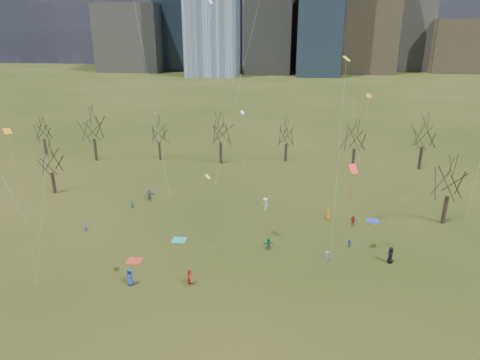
# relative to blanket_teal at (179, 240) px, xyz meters

# --- Properties ---
(ground) EXTENTS (500.00, 500.00, 0.00)m
(ground) POSITION_rel_blanket_teal_xyz_m (7.08, -9.18, -0.01)
(ground) COLOR black
(ground) RESTS_ON ground
(bare_tree_row) EXTENTS (113.04, 29.80, 9.50)m
(bare_tree_row) POSITION_rel_blanket_teal_xyz_m (6.99, 28.04, 6.10)
(bare_tree_row) COLOR black
(bare_tree_row) RESTS_ON ground
(blanket_teal) EXTENTS (1.60, 1.50, 0.03)m
(blanket_teal) POSITION_rel_blanket_teal_xyz_m (0.00, 0.00, 0.00)
(blanket_teal) COLOR teal
(blanket_teal) RESTS_ON ground
(blanket_navy) EXTENTS (1.60, 1.50, 0.03)m
(blanket_navy) POSITION_rel_blanket_teal_xyz_m (24.10, 8.40, 0.00)
(blanket_navy) COLOR #2335A4
(blanket_navy) RESTS_ON ground
(blanket_crimson) EXTENTS (1.60, 1.50, 0.03)m
(blanket_crimson) POSITION_rel_blanket_teal_xyz_m (-3.61, -5.29, 0.00)
(blanket_crimson) COLOR #B43024
(blanket_crimson) RESTS_ON ground
(person_0) EXTENTS (0.92, 0.65, 1.79)m
(person_0) POSITION_rel_blanket_teal_xyz_m (-2.35, -9.82, 0.88)
(person_0) COLOR #2434A0
(person_0) RESTS_ON ground
(person_2) EXTENTS (0.79, 0.93, 1.70)m
(person_2) POSITION_rel_blanket_teal_xyz_m (3.55, -9.05, 0.83)
(person_2) COLOR red
(person_2) RESTS_ON ground
(person_3) EXTENTS (0.77, 0.92, 1.23)m
(person_3) POSITION_rel_blanket_teal_xyz_m (17.32, -2.82, 0.60)
(person_3) COLOR slate
(person_3) RESTS_ON ground
(person_5) EXTENTS (1.41, 0.60, 1.47)m
(person_5) POSITION_rel_blanket_teal_xyz_m (10.83, -1.00, 0.72)
(person_5) COLOR #19714A
(person_5) RESTS_ON ground
(person_6) EXTENTS (0.97, 1.09, 1.86)m
(person_6) POSITION_rel_blanket_teal_xyz_m (24.14, -2.30, 0.92)
(person_6) COLOR black
(person_6) RESTS_ON ground
(person_7) EXTENTS (0.36, 0.54, 1.46)m
(person_7) POSITION_rel_blanket_teal_xyz_m (-12.16, 0.86, 0.71)
(person_7) COLOR #794A94
(person_7) RESTS_ON ground
(person_8) EXTENTS (0.56, 0.62, 1.05)m
(person_8) POSITION_rel_blanket_teal_xyz_m (20.10, 0.51, 0.51)
(person_8) COLOR #2F29B4
(person_8) RESTS_ON ground
(person_9) EXTENTS (1.21, 1.29, 1.75)m
(person_9) POSITION_rel_blanket_teal_xyz_m (9.69, 10.41, 0.86)
(person_9) COLOR silver
(person_9) RESTS_ON ground
(person_10) EXTENTS (1.00, 0.58, 1.59)m
(person_10) POSITION_rel_blanket_teal_xyz_m (21.22, 6.29, 0.78)
(person_10) COLOR #A31F17
(person_10) RESTS_ON ground
(person_11) EXTENTS (1.63, 1.46, 1.79)m
(person_11) POSITION_rel_blanket_teal_xyz_m (-7.37, 11.54, 0.88)
(person_11) COLOR #5E5D62
(person_11) RESTS_ON ground
(person_12) EXTENTS (0.68, 0.82, 1.44)m
(person_12) POSITION_rel_blanket_teal_xyz_m (18.27, 8.11, 0.70)
(person_12) COLOR orange
(person_12) RESTS_ON ground
(person_13) EXTENTS (0.61, 0.61, 1.42)m
(person_13) POSITION_rel_blanket_teal_xyz_m (-8.95, 8.64, 0.70)
(person_13) COLOR #186F61
(person_13) RESTS_ON ground
(kites_airborne) EXTENTS (63.73, 41.85, 28.12)m
(kites_airborne) POSITION_rel_blanket_teal_xyz_m (9.52, 1.56, 12.65)
(kites_airborne) COLOR orange
(kites_airborne) RESTS_ON ground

